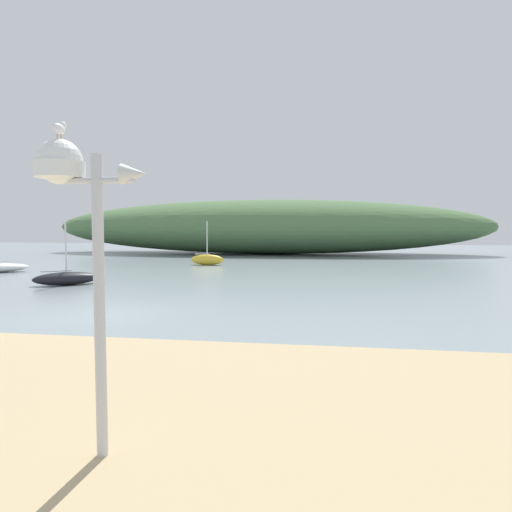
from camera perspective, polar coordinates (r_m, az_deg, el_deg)
ground_plane at (r=14.93m, az=-18.32°, el=-6.92°), size 120.00×120.00×0.00m
distant_hill at (r=46.67m, az=1.12°, el=3.67°), size 44.56×11.15×5.48m
mast_structure at (r=5.26m, az=-21.84°, el=6.99°), size 1.23×0.52×3.41m
seagull_on_radar at (r=5.44m, az=-23.31°, el=14.46°), size 0.10×0.27×0.20m
sailboat_outer_mooring at (r=23.01m, az=-22.55°, el=-2.57°), size 2.92×2.65×2.90m
sailboat_mid_channel at (r=32.63m, az=-6.11°, el=-0.43°), size 2.45×0.88×3.12m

